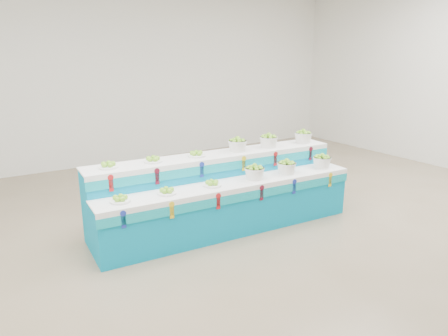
% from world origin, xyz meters
% --- Properties ---
extents(ground, '(10.00, 10.00, 0.00)m').
position_xyz_m(ground, '(0.00, 0.00, 0.00)').
color(ground, '#74644A').
rests_on(ground, ground).
extents(back_wall, '(10.00, 0.00, 10.00)m').
position_xyz_m(back_wall, '(0.00, 5.00, 2.00)').
color(back_wall, silver).
rests_on(back_wall, ground).
extents(display_stand, '(3.81, 1.17, 1.02)m').
position_xyz_m(display_stand, '(-0.73, 0.65, 0.51)').
color(display_stand, '#028ABB').
rests_on(display_stand, ground).
extents(plate_lower_left, '(0.26, 0.26, 0.09)m').
position_xyz_m(plate_lower_left, '(-2.27, 0.50, 0.77)').
color(plate_lower_left, white).
rests_on(plate_lower_left, display_stand).
extents(plate_lower_mid, '(0.26, 0.26, 0.09)m').
position_xyz_m(plate_lower_mid, '(-1.68, 0.47, 0.77)').
color(plate_lower_mid, white).
rests_on(plate_lower_mid, display_stand).
extents(plate_lower_right, '(0.26, 0.26, 0.09)m').
position_xyz_m(plate_lower_right, '(-1.05, 0.44, 0.77)').
color(plate_lower_right, white).
rests_on(plate_lower_right, display_stand).
extents(basket_lower_left, '(0.29, 0.29, 0.20)m').
position_xyz_m(basket_lower_left, '(-0.39, 0.40, 0.82)').
color(basket_lower_left, silver).
rests_on(basket_lower_left, display_stand).
extents(basket_lower_mid, '(0.29, 0.29, 0.20)m').
position_xyz_m(basket_lower_mid, '(0.16, 0.37, 0.82)').
color(basket_lower_mid, silver).
rests_on(basket_lower_mid, display_stand).
extents(basket_lower_right, '(0.29, 0.29, 0.20)m').
position_xyz_m(basket_lower_right, '(0.84, 0.34, 0.82)').
color(basket_lower_right, silver).
rests_on(basket_lower_right, display_stand).
extents(plate_upper_left, '(0.26, 0.26, 0.09)m').
position_xyz_m(plate_upper_left, '(-2.24, 0.97, 1.07)').
color(plate_upper_left, white).
rests_on(plate_upper_left, display_stand).
extents(plate_upper_mid, '(0.26, 0.26, 0.09)m').
position_xyz_m(plate_upper_mid, '(-1.66, 0.94, 1.07)').
color(plate_upper_mid, white).
rests_on(plate_upper_mid, display_stand).
extents(plate_upper_right, '(0.26, 0.26, 0.09)m').
position_xyz_m(plate_upper_right, '(-1.02, 0.90, 1.07)').
color(plate_upper_right, white).
rests_on(plate_upper_right, display_stand).
extents(basket_upper_left, '(0.29, 0.29, 0.20)m').
position_xyz_m(basket_upper_left, '(-0.36, 0.87, 1.12)').
color(basket_upper_left, silver).
rests_on(basket_upper_left, display_stand).
extents(basket_upper_mid, '(0.29, 0.29, 0.20)m').
position_xyz_m(basket_upper_mid, '(0.19, 0.84, 1.12)').
color(basket_upper_mid, silver).
rests_on(basket_upper_mid, display_stand).
extents(basket_upper_right, '(0.29, 0.29, 0.20)m').
position_xyz_m(basket_upper_right, '(0.86, 0.80, 1.12)').
color(basket_upper_right, silver).
rests_on(basket_upper_right, display_stand).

